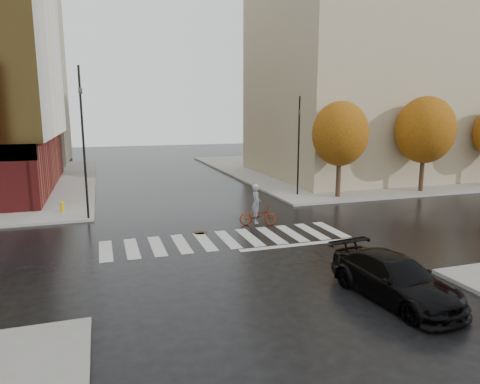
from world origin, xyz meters
The scene contains 12 objects.
ground centered at (0.00, 0.00, 0.00)m, with size 120.00×120.00×0.00m, color black.
sidewalk_ne centered at (21.00, 21.00, 0.07)m, with size 30.00×30.00×0.15m, color gray.
crosswalk centered at (0.00, 0.50, 0.01)m, with size 12.00×3.00×0.01m, color silver.
building_ne_tan centered at (17.00, 17.00, 9.15)m, with size 16.00×16.00×18.00m, color tan.
tree_ne_a centered at (10.00, 7.40, 4.46)m, with size 3.80×3.80×6.50m.
tree_ne_b centered at (17.00, 7.40, 4.62)m, with size 4.20×4.20×6.89m.
sedan centered at (3.19, -7.40, 0.70)m, with size 1.97×4.83×1.40m, color black.
cyclist centered at (2.23, 2.50, 0.76)m, with size 2.06×1.18×2.22m.
traffic_light_nw centered at (-6.30, 6.30, 4.90)m, with size 0.23×0.20×8.15m.
traffic_light_ne centered at (7.70, 9.00, 3.99)m, with size 0.16×0.19×6.84m.
fire_hydrant centered at (-7.76, 8.31, 0.51)m, with size 0.23×0.23×0.66m.
manhole centered at (-0.99, 2.00, 0.01)m, with size 0.67×0.67×0.01m, color #51341D.
Camera 1 is at (-5.50, -18.09, 5.90)m, focal length 32.00 mm.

